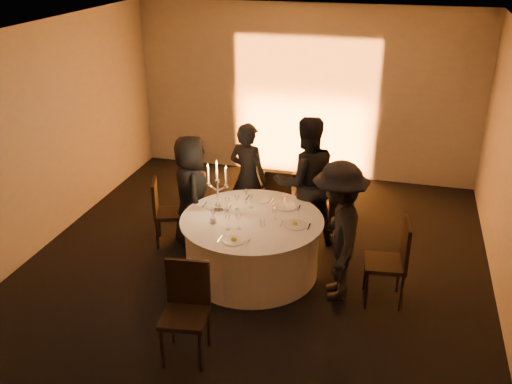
% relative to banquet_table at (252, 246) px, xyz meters
% --- Properties ---
extents(floor, '(7.00, 7.00, 0.00)m').
position_rel_banquet_table_xyz_m(floor, '(0.00, 0.00, -0.38)').
color(floor, black).
rests_on(floor, ground).
extents(ceiling, '(7.00, 7.00, 0.00)m').
position_rel_banquet_table_xyz_m(ceiling, '(0.00, 0.00, 2.62)').
color(ceiling, white).
rests_on(ceiling, wall_back).
extents(wall_back, '(7.00, 0.00, 7.00)m').
position_rel_banquet_table_xyz_m(wall_back, '(0.00, 3.50, 1.12)').
color(wall_back, '#ADA9A0').
rests_on(wall_back, floor).
extents(wall_front, '(7.00, 0.00, 7.00)m').
position_rel_banquet_table_xyz_m(wall_front, '(0.00, -3.50, 1.12)').
color(wall_front, '#ADA9A0').
rests_on(wall_front, floor).
extents(wall_left, '(0.00, 7.00, 7.00)m').
position_rel_banquet_table_xyz_m(wall_left, '(-3.00, 0.00, 1.12)').
color(wall_left, '#ADA9A0').
rests_on(wall_left, floor).
extents(uplighter_fixture, '(0.25, 0.12, 0.10)m').
position_rel_banquet_table_xyz_m(uplighter_fixture, '(0.00, 3.20, -0.33)').
color(uplighter_fixture, black).
rests_on(uplighter_fixture, floor).
extents(banquet_table, '(1.80, 1.80, 0.77)m').
position_rel_banquet_table_xyz_m(banquet_table, '(0.00, 0.00, 0.00)').
color(banquet_table, black).
rests_on(banquet_table, floor).
extents(chair_left, '(0.53, 0.53, 0.95)m').
position_rel_banquet_table_xyz_m(chair_left, '(-1.39, 0.44, 0.15)').
color(chair_left, black).
rests_on(chair_left, floor).
extents(chair_back_left, '(0.41, 0.41, 0.90)m').
position_rel_banquet_table_xyz_m(chair_back_left, '(0.05, 1.36, 0.12)').
color(chair_back_left, black).
rests_on(chair_back_left, floor).
extents(chair_back_right, '(0.51, 0.52, 0.84)m').
position_rel_banquet_table_xyz_m(chair_back_right, '(0.92, 1.26, 0.09)').
color(chair_back_right, black).
rests_on(chair_back_right, floor).
extents(chair_right, '(0.52, 0.52, 1.06)m').
position_rel_banquet_table_xyz_m(chair_right, '(1.75, -0.19, 0.21)').
color(chair_right, black).
rests_on(chair_right, floor).
extents(chair_front, '(0.51, 0.51, 1.04)m').
position_rel_banquet_table_xyz_m(chair_front, '(-0.23, -1.67, 0.20)').
color(chair_front, black).
rests_on(chair_front, floor).
extents(guest_left, '(0.81, 0.93, 1.60)m').
position_rel_banquet_table_xyz_m(guest_left, '(-1.00, 0.52, 0.42)').
color(guest_left, black).
rests_on(guest_left, floor).
extents(guest_back_left, '(0.69, 0.56, 1.64)m').
position_rel_banquet_table_xyz_m(guest_back_left, '(-0.37, 1.15, 0.43)').
color(guest_back_left, black).
rests_on(guest_back_left, floor).
extents(guest_back_right, '(1.12, 1.04, 1.85)m').
position_rel_banquet_table_xyz_m(guest_back_right, '(0.50, 0.96, 0.54)').
color(guest_back_right, black).
rests_on(guest_back_right, floor).
extents(guest_right, '(0.86, 1.22, 1.72)m').
position_rel_banquet_table_xyz_m(guest_right, '(1.10, -0.24, 0.48)').
color(guest_right, black).
rests_on(guest_right, floor).
extents(plate_left, '(0.36, 0.29, 0.01)m').
position_rel_banquet_table_xyz_m(plate_left, '(-0.53, 0.22, 0.39)').
color(plate_left, white).
rests_on(plate_left, banquet_table).
extents(plate_back_left, '(0.36, 0.29, 0.01)m').
position_rel_banquet_table_xyz_m(plate_back_left, '(-0.05, 0.57, 0.39)').
color(plate_back_left, white).
rests_on(plate_back_left, banquet_table).
extents(plate_back_right, '(0.35, 0.30, 0.01)m').
position_rel_banquet_table_xyz_m(plate_back_right, '(0.34, 0.44, 0.39)').
color(plate_back_right, white).
rests_on(plate_back_right, banquet_table).
extents(plate_right, '(0.36, 0.29, 0.08)m').
position_rel_banquet_table_xyz_m(plate_right, '(0.56, -0.03, 0.40)').
color(plate_right, white).
rests_on(plate_right, banquet_table).
extents(plate_front, '(0.36, 0.25, 0.08)m').
position_rel_banquet_table_xyz_m(plate_front, '(-0.05, -0.60, 0.40)').
color(plate_front, white).
rests_on(plate_front, banquet_table).
extents(coffee_cup, '(0.11, 0.11, 0.07)m').
position_rel_banquet_table_xyz_m(coffee_cup, '(-0.44, -0.21, 0.42)').
color(coffee_cup, white).
rests_on(coffee_cup, banquet_table).
extents(candelabra, '(0.29, 0.14, 0.70)m').
position_rel_banquet_table_xyz_m(candelabra, '(-0.48, 0.10, 0.63)').
color(candelabra, white).
rests_on(candelabra, banquet_table).
extents(wine_glass_a, '(0.07, 0.07, 0.19)m').
position_rel_banquet_table_xyz_m(wine_glass_a, '(-0.42, -0.26, 0.52)').
color(wine_glass_a, white).
rests_on(wine_glass_a, banquet_table).
extents(wine_glass_b, '(0.07, 0.07, 0.19)m').
position_rel_banquet_table_xyz_m(wine_glass_b, '(0.29, 0.08, 0.52)').
color(wine_glass_b, white).
rests_on(wine_glass_b, banquet_table).
extents(wine_glass_c, '(0.07, 0.07, 0.19)m').
position_rel_banquet_table_xyz_m(wine_glass_c, '(-0.20, -0.35, 0.52)').
color(wine_glass_c, white).
rests_on(wine_glass_c, banquet_table).
extents(wine_glass_d, '(0.07, 0.07, 0.19)m').
position_rel_banquet_table_xyz_m(wine_glass_d, '(-0.36, 0.12, 0.52)').
color(wine_glass_d, white).
rests_on(wine_glass_d, banquet_table).
extents(wine_glass_e, '(0.07, 0.07, 0.19)m').
position_rel_banquet_table_xyz_m(wine_glass_e, '(0.35, 0.35, 0.52)').
color(wine_glass_e, white).
rests_on(wine_glass_e, banquet_table).
extents(wine_glass_f, '(0.07, 0.07, 0.19)m').
position_rel_banquet_table_xyz_m(wine_glass_f, '(-0.26, 0.22, 0.52)').
color(wine_glass_f, white).
rests_on(wine_glass_f, banquet_table).
extents(wine_glass_g, '(0.07, 0.07, 0.19)m').
position_rel_banquet_table_xyz_m(wine_glass_g, '(-0.09, 0.30, 0.52)').
color(wine_glass_g, white).
rests_on(wine_glass_g, banquet_table).
extents(wine_glass_h, '(0.07, 0.07, 0.19)m').
position_rel_banquet_table_xyz_m(wine_glass_h, '(-0.08, -0.31, 0.52)').
color(wine_glass_h, white).
rests_on(wine_glass_h, banquet_table).
extents(wine_glass_i, '(0.07, 0.07, 0.19)m').
position_rel_banquet_table_xyz_m(wine_glass_i, '(-0.19, 0.43, 0.52)').
color(wine_glass_i, white).
rests_on(wine_glass_i, banquet_table).
extents(tumbler_a, '(0.07, 0.07, 0.09)m').
position_rel_banquet_table_xyz_m(tumbler_a, '(0.23, 0.26, 0.43)').
color(tumbler_a, white).
rests_on(tumbler_a, banquet_table).
extents(tumbler_b, '(0.07, 0.07, 0.09)m').
position_rel_banquet_table_xyz_m(tumbler_b, '(0.18, -0.16, 0.43)').
color(tumbler_b, white).
rests_on(tumbler_b, banquet_table).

